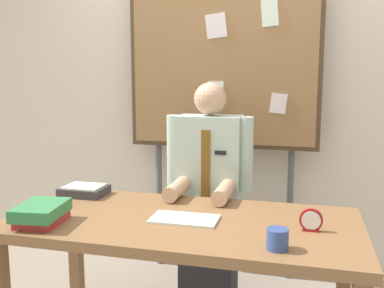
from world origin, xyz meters
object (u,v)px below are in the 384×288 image
at_px(desk, 182,235).
at_px(desk_clock, 311,221).
at_px(person, 209,202).
at_px(book_stack, 41,213).
at_px(coffee_mug, 277,239).
at_px(open_notebook, 184,219).
at_px(paper_tray, 84,190).
at_px(bulletin_board, 223,63).

bearing_deg(desk, desk_clock, -1.58).
distance_m(person, desk_clock, 0.90).
xyz_separation_m(book_stack, coffee_mug, (1.12, -0.03, -0.01)).
height_order(open_notebook, coffee_mug, coffee_mug).
xyz_separation_m(person, paper_tray, (-0.69, -0.34, 0.12)).
relative_size(book_stack, coffee_mug, 3.24).
bearing_deg(desk, coffee_mug, -29.78).
bearing_deg(person, desk_clock, -45.71).
bearing_deg(coffee_mug, person, 118.45).
bearing_deg(bulletin_board, desk_clock, -59.39).
relative_size(person, desk_clock, 13.43).
bearing_deg(bulletin_board, book_stack, -116.46).
xyz_separation_m(desk_clock, paper_tray, (-1.31, 0.29, -0.02)).
height_order(bulletin_board, desk_clock, bulletin_board).
distance_m(book_stack, desk_clock, 1.28).
distance_m(bulletin_board, open_notebook, 1.31).
height_order(desk, person, person).
bearing_deg(desk_clock, paper_tray, 167.44).
bearing_deg(coffee_mug, book_stack, 178.42).
distance_m(book_stack, open_notebook, 0.69).
xyz_separation_m(desk, bulletin_board, (0.00, 1.03, 0.88)).
bearing_deg(book_stack, desk, 21.23).
distance_m(coffee_mug, paper_tray, 1.30).
distance_m(book_stack, coffee_mug, 1.12).
bearing_deg(book_stack, person, 53.70).
height_order(bulletin_board, coffee_mug, bulletin_board).
relative_size(desk_clock, coffee_mug, 1.16).
bearing_deg(open_notebook, paper_tray, 157.38).
relative_size(open_notebook, paper_tray, 1.27).
height_order(desk, bulletin_board, bulletin_board).
xyz_separation_m(person, desk_clock, (0.62, -0.64, 0.14)).
bearing_deg(open_notebook, bulletin_board, 90.87).
relative_size(bulletin_board, paper_tray, 8.43).
bearing_deg(bulletin_board, open_notebook, -89.13).
distance_m(desk, paper_tray, 0.75).
bearing_deg(book_stack, paper_tray, 96.15).
bearing_deg(coffee_mug, bulletin_board, 110.35).
height_order(book_stack, paper_tray, book_stack).
xyz_separation_m(coffee_mug, paper_tray, (-1.18, 0.55, -0.02)).
bearing_deg(paper_tray, coffee_mug, -25.15).
height_order(desk, book_stack, book_stack).
xyz_separation_m(bulletin_board, open_notebook, (0.02, -1.05, -0.79)).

